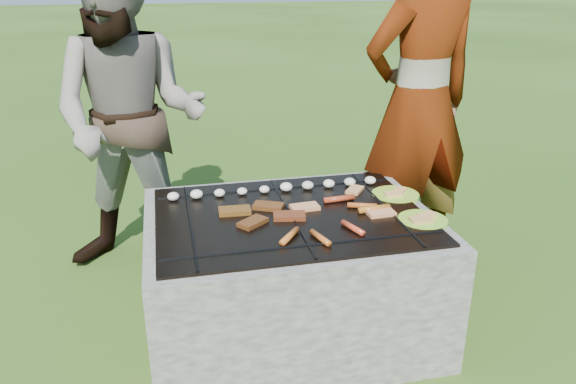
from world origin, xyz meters
name	(u,v)px	position (x,y,z in m)	size (l,w,h in m)	color
lawn	(290,327)	(0.00, 0.00, 0.00)	(60.00, 60.00, 0.00)	#224511
fire_pit	(290,277)	(0.00, 0.00, 0.28)	(1.30, 1.00, 0.62)	#A79F94
mushrooms	(278,188)	(0.00, 0.28, 0.63)	(1.06, 0.06, 0.04)	#F2E8CD
pork_slabs	(261,213)	(-0.13, 0.01, 0.62)	(0.38, 0.29, 0.02)	#9D5C1C
sausages	(341,217)	(0.21, -0.11, 0.63)	(0.57, 0.47, 0.03)	#BE4D1F
bread_on_grate	(343,205)	(0.26, 0.03, 0.62)	(0.45, 0.40, 0.02)	#DBB470
plate_far	(395,195)	(0.56, 0.12, 0.61)	(0.25, 0.25, 0.03)	yellow
plate_near	(423,220)	(0.56, -0.19, 0.61)	(0.24, 0.24, 0.03)	#D8EE39
cook	(420,104)	(0.85, 0.53, 0.96)	(0.70, 0.46, 1.92)	#A99A8C
bystander	(130,119)	(-0.70, 0.81, 0.89)	(0.87, 0.67, 1.78)	gray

